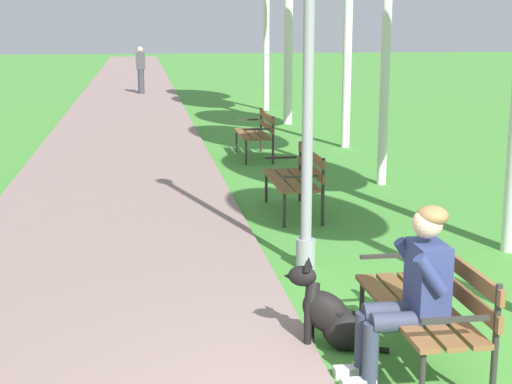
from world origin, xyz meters
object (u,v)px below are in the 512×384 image
object	(u,v)px
park_bench_far	(257,130)
lamp_post_near	(309,57)
park_bench_near	(430,299)
park_bench_mid	(297,175)
dog_black	(332,316)
person_seated_on_near_bench	(412,287)
pedestrian_distant	(141,70)

from	to	relation	value
park_bench_far	lamp_post_near	size ratio (longest dim) A/B	0.36
lamp_post_near	park_bench_far	bearing A→B (deg)	85.81
park_bench_near	lamp_post_near	size ratio (longest dim) A/B	0.36
park_bench_mid	dog_black	size ratio (longest dim) A/B	1.90
person_seated_on_near_bench	dog_black	xyz separation A→B (m)	(-0.41, 0.60, -0.42)
park_bench_near	park_bench_mid	distance (m)	4.70
park_bench_far	pedestrian_distant	xyz separation A→B (m)	(-2.07, 13.36, 0.33)
dog_black	park_bench_far	bearing A→B (deg)	85.30
park_bench_mid	lamp_post_near	distance (m)	2.83
pedestrian_distant	person_seated_on_near_bench	bearing A→B (deg)	-85.52
park_bench_mid	lamp_post_near	xyz separation A→B (m)	(-0.37, -2.29, 1.62)
park_bench_far	person_seated_on_near_bench	distance (m)	9.22
dog_black	lamp_post_near	xyz separation A→B (m)	(0.22, 2.01, 1.88)
park_bench_near	lamp_post_near	distance (m)	2.94
lamp_post_near	pedestrian_distant	size ratio (longest dim) A/B	2.50
lamp_post_near	person_seated_on_near_bench	bearing A→B (deg)	-85.95
park_bench_near	park_bench_far	world-z (taller)	same
park_bench_near	pedestrian_distant	distance (m)	22.47
dog_black	pedestrian_distant	world-z (taller)	pedestrian_distant
park_bench_near	pedestrian_distant	world-z (taller)	pedestrian_distant
park_bench_mid	person_seated_on_near_bench	bearing A→B (deg)	-92.15
park_bench_near	lamp_post_near	xyz separation A→B (m)	(-0.39, 2.42, 1.62)
park_bench_far	dog_black	xyz separation A→B (m)	(-0.71, -8.61, -0.25)
park_bench_mid	lamp_post_near	world-z (taller)	lamp_post_near
dog_black	lamp_post_near	distance (m)	2.76
dog_black	lamp_post_near	bearing A→B (deg)	83.62
park_bench_far	lamp_post_near	distance (m)	6.82
park_bench_mid	park_bench_far	xyz separation A→B (m)	(0.12, 4.32, 0.00)
park_bench_far	lamp_post_near	bearing A→B (deg)	-94.19
park_bench_far	park_bench_mid	bearing A→B (deg)	-91.53
dog_black	pedestrian_distant	size ratio (longest dim) A/B	0.48
lamp_post_near	park_bench_near	bearing A→B (deg)	-80.79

